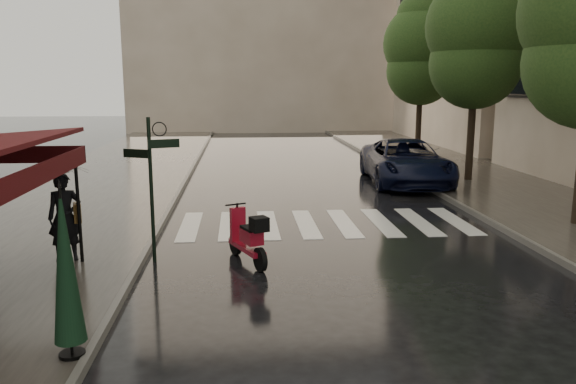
{
  "coord_description": "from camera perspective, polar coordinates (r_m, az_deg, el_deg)",
  "views": [
    {
      "loc": [
        0.68,
        -8.83,
        3.77
      ],
      "look_at": [
        1.73,
        3.41,
        1.4
      ],
      "focal_mm": 35.0,
      "sensor_mm": 36.0,
      "label": 1
    }
  ],
  "objects": [
    {
      "name": "parked_car",
      "position": [
        22.0,
        11.86,
        3.03
      ],
      "size": [
        3.17,
        6.2,
        1.68
      ],
      "primitive_type": "imported",
      "rotation": [
        0.0,
        0.0,
        -0.07
      ],
      "color": "black",
      "rests_on": "ground"
    },
    {
      "name": "crosswalk",
      "position": [
        15.47,
        3.78,
        -3.19
      ],
      "size": [
        7.85,
        3.2,
        0.01
      ],
      "color": "silver",
      "rests_on": "ground"
    },
    {
      "name": "scooter",
      "position": [
        11.95,
        -4.06,
        -4.74
      ],
      "size": [
        0.92,
        1.7,
        1.18
      ],
      "rotation": [
        0.0,
        0.0,
        0.4
      ],
      "color": "black",
      "rests_on": "ground"
    },
    {
      "name": "parasol_front",
      "position": [
        8.04,
        -21.68,
        -6.97
      ],
      "size": [
        0.43,
        0.43,
        2.39
      ],
      "color": "black",
      "rests_on": "sidewalk_near"
    },
    {
      "name": "tree_mid",
      "position": [
        22.69,
        18.65,
        14.98
      ],
      "size": [
        3.8,
        3.8,
        8.34
      ],
      "color": "black",
      "rests_on": "sidewalk_far"
    },
    {
      "name": "tree_far",
      "position": [
        29.3,
        13.44,
        13.94
      ],
      "size": [
        3.8,
        3.8,
        8.16
      ],
      "color": "black",
      "rests_on": "sidewalk_far"
    },
    {
      "name": "curb_far",
      "position": [
        22.21,
        12.92,
        1.07
      ],
      "size": [
        0.12,
        60.0,
        0.16
      ],
      "primitive_type": "cube",
      "color": "#595651",
      "rests_on": "ground"
    },
    {
      "name": "sidewalk_far",
      "position": [
        23.22,
        19.52,
        1.1
      ],
      "size": [
        5.5,
        60.0,
        0.12
      ],
      "primitive_type": "cube",
      "color": "#38332D",
      "rests_on": "ground"
    },
    {
      "name": "sidewalk_near",
      "position": [
        21.78,
        -18.59,
        0.54
      ],
      "size": [
        6.0,
        60.0,
        0.12
      ],
      "primitive_type": "cube",
      "color": "#38332D",
      "rests_on": "ground"
    },
    {
      "name": "pedestrian_with_umbrella",
      "position": [
        12.43,
        -21.97,
        1.07
      ],
      "size": [
        1.38,
        1.4,
        2.56
      ],
      "rotation": [
        0.0,
        0.0,
        0.31
      ],
      "color": "black",
      "rests_on": "sidewalk_near"
    },
    {
      "name": "ground",
      "position": [
        9.62,
        -8.77,
        -12.28
      ],
      "size": [
        120.0,
        120.0,
        0.0
      ],
      "primitive_type": "plane",
      "color": "black",
      "rests_on": "ground"
    },
    {
      "name": "backdrop_building",
      "position": [
        47.29,
        -2.16,
        18.49
      ],
      "size": [
        22.0,
        6.0,
        20.0
      ],
      "primitive_type": "cube",
      "color": "tan",
      "rests_on": "ground"
    },
    {
      "name": "curb_near",
      "position": [
        21.26,
        -10.58,
        0.73
      ],
      "size": [
        0.12,
        60.0,
        0.16
      ],
      "primitive_type": "cube",
      "color": "#595651",
      "rests_on": "ground"
    },
    {
      "name": "signpost",
      "position": [
        12.13,
        -13.73,
        1.41
      ],
      "size": [
        1.17,
        0.29,
        3.1
      ],
      "color": "black",
      "rests_on": "ground"
    }
  ]
}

